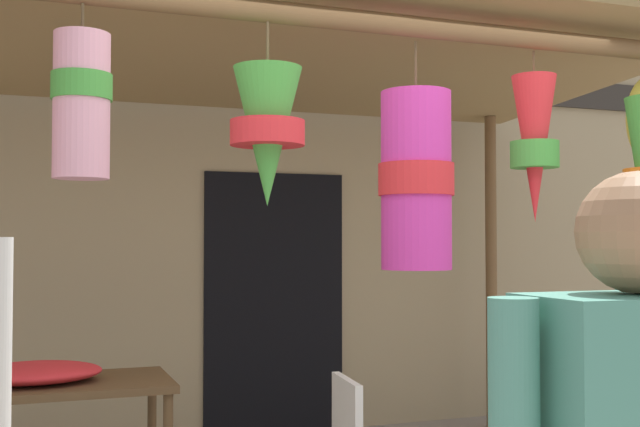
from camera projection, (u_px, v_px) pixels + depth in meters
name	position (u px, v px, depth m)	size (l,w,h in m)	color
shop_facade	(238.00, 142.00, 6.16)	(9.39, 0.29, 4.50)	#9E8966
market_stall_canopy	(289.00, 75.00, 4.41)	(4.89, 2.69, 2.73)	brown
display_table	(39.00, 400.00, 4.01)	(1.31, 0.66, 0.76)	brown
flower_heap_on_table	(38.00, 373.00, 4.00)	(0.66, 0.46, 0.11)	red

